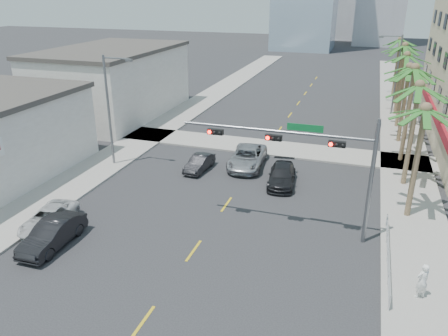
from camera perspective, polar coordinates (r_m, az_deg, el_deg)
name	(u,v)px	position (r m, az deg, el deg)	size (l,w,h in m)	color
ground	(163,294)	(22.11, -8.03, -16.04)	(260.00, 260.00, 0.00)	#262628
sidewalk_right	(406,171)	(38.04, 22.73, -0.37)	(4.00, 120.00, 0.15)	gray
sidewalk_left	(140,141)	(42.90, -10.89, 3.51)	(4.00, 120.00, 0.15)	gray
sidewalk_cross	(266,147)	(40.56, 5.57, 2.71)	(80.00, 4.00, 0.15)	gray
building_left_far	(113,84)	(52.40, -14.28, 10.64)	(11.00, 18.00, 7.20)	beige
traffic_signal_mast	(314,155)	(24.94, 11.62, 1.74)	(11.12, 0.54, 7.20)	slate
palm_tree_0	(426,110)	(28.32, 24.84, 6.88)	(4.80, 4.80, 7.80)	brown
palm_tree_1	(420,87)	(33.30, 24.18, 9.67)	(4.80, 4.80, 8.16)	brown
palm_tree_2	(415,69)	(38.34, 23.68, 11.73)	(4.80, 4.80, 8.52)	brown
palm_tree_3	(410,68)	(43.56, 23.08, 11.97)	(4.80, 4.80, 7.80)	brown
palm_tree_4	(407,56)	(48.65, 22.79, 13.35)	(4.80, 4.80, 8.16)	brown
palm_tree_5	(405,46)	(53.76, 22.56, 14.47)	(4.80, 4.80, 8.52)	brown
palm_tree_6	(402,47)	(59.00, 22.21, 14.40)	(4.80, 4.80, 7.80)	brown
palm_tree_7	(400,40)	(64.12, 22.06, 15.26)	(4.80, 4.80, 8.16)	brown
streetlight_left	(110,106)	(36.09, -14.61, 7.87)	(2.55, 0.25, 9.00)	slate
streetlight_right	(395,71)	(54.09, 21.48, 11.73)	(2.55, 0.25, 9.00)	slate
guardrail	(388,254)	(25.06, 20.65, -10.46)	(0.08, 8.08, 1.00)	silver
car_parked_mid	(53,234)	(26.88, -21.49, -8.03)	(1.60, 4.60, 1.52)	black
car_parked_far	(49,218)	(28.98, -21.90, -6.12)	(2.06, 4.48, 1.24)	silver
car_lane_left	(199,163)	(35.30, -3.23, 0.65)	(1.29, 3.71, 1.22)	black
car_lane_center	(247,157)	(35.99, 3.05, 1.40)	(2.63, 5.71, 1.59)	#AEAEB3
car_lane_right	(282,175)	(33.00, 7.56, -0.97)	(1.92, 4.72, 1.37)	black
pedestrian	(422,281)	(22.93, 24.47, -13.27)	(0.66, 0.43, 1.82)	white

